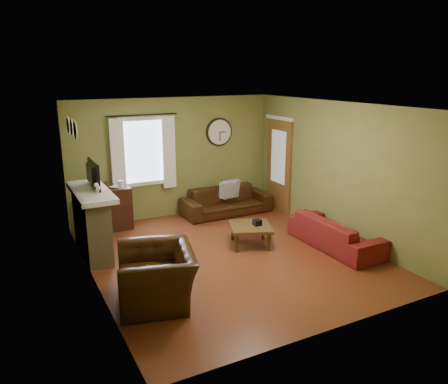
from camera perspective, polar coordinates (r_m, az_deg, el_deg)
name	(u,v)px	position (r m, az deg, el deg)	size (l,w,h in m)	color
floor	(229,256)	(7.75, 0.71, -8.30)	(4.60, 5.20, 0.00)	brown
ceiling	(230,105)	(7.11, 0.78, 11.24)	(4.60, 5.20, 0.00)	white
wall_left	(89,202)	(6.60, -17.17, -1.29)	(0.00, 5.20, 2.60)	olive
wall_right	(336,170)	(8.62, 14.37, 2.77)	(0.00, 5.20, 2.60)	olive
wall_back	(174,158)	(9.64, -6.58, 4.46)	(4.60, 0.00, 2.60)	olive
wall_front	(334,233)	(5.28, 14.22, -5.24)	(4.60, 0.00, 2.60)	olive
fireplace	(92,225)	(7.94, -16.88, -4.15)	(0.40, 1.40, 1.10)	tan
firebox	(104,237)	(8.05, -15.41, -5.64)	(0.04, 0.60, 0.55)	black
mantel	(91,192)	(7.77, -17.00, -0.02)	(0.58, 1.60, 0.08)	white
tv	(89,178)	(7.86, -17.19, 1.76)	(0.60, 0.08, 0.35)	black
tv_screen	(94,174)	(7.87, -16.65, 2.23)	(0.02, 0.62, 0.36)	#994C3F
medallion_left	(76,130)	(7.19, -18.82, 7.67)	(0.28, 0.28, 0.03)	white
medallion_mid	(72,128)	(7.53, -19.25, 7.95)	(0.28, 0.28, 0.03)	white
medallion_right	(69,125)	(7.87, -19.64, 8.21)	(0.28, 0.28, 0.03)	white
window_pane	(143,152)	(9.36, -10.59, 5.22)	(1.00, 0.02, 1.30)	silver
curtain_rod	(142,115)	(9.16, -10.64, 9.87)	(0.03, 0.03, 1.50)	black
curtain_left	(118,157)	(9.14, -13.69, 4.47)	(0.28, 0.04, 1.55)	white
curtain_right	(169,152)	(9.45, -7.20, 5.15)	(0.28, 0.04, 1.55)	white
wall_clock	(220,132)	(9.95, -0.59, 7.83)	(0.64, 0.06, 0.64)	white
door	(279,165)	(10.08, 7.19, 3.47)	(0.05, 0.90, 2.10)	brown
bookshelf	(113,210)	(9.08, -14.28, -2.25)	(0.73, 0.31, 0.87)	black
book	(114,184)	(8.94, -14.23, 1.00)	(0.18, 0.25, 0.02)	#4A3419
sofa_brown	(226,201)	(9.87, 0.32, -1.19)	(2.01, 0.79, 0.59)	black
pillow_left	(231,189)	(9.89, 0.89, 0.39)	(0.41, 0.12, 0.41)	#8E959E
pillow_right	(227,190)	(9.81, 0.44, 0.26)	(0.36, 0.11, 0.36)	#8E959E
sofa_red	(335,233)	(8.26, 14.31, -5.15)	(1.92, 0.75, 0.56)	maroon
armchair	(157,276)	(6.24, -8.79, -10.79)	(1.18, 1.03, 0.76)	black
coffee_table	(250,235)	(8.13, 3.47, -5.66)	(0.73, 0.73, 0.39)	#4A3419
tissue_box	(257,225)	(8.08, 4.33, -4.28)	(0.14, 0.14, 0.11)	black
wine_glass_a	(99,192)	(7.19, -16.06, -0.02)	(0.07, 0.07, 0.20)	white
wine_glass_b	(97,189)	(7.33, -16.31, 0.32)	(0.07, 0.07, 0.21)	white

